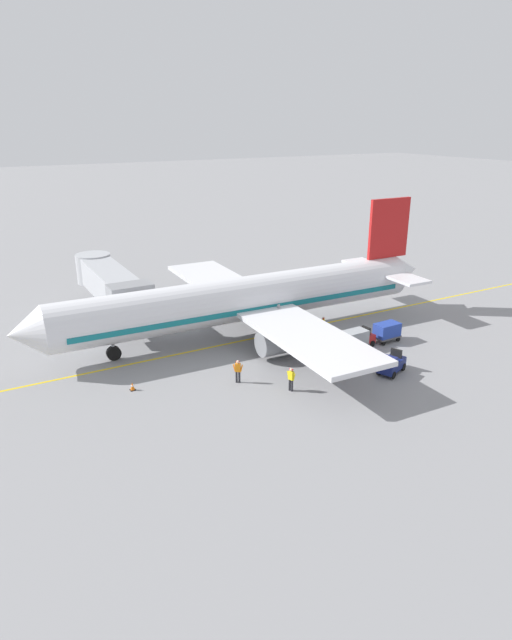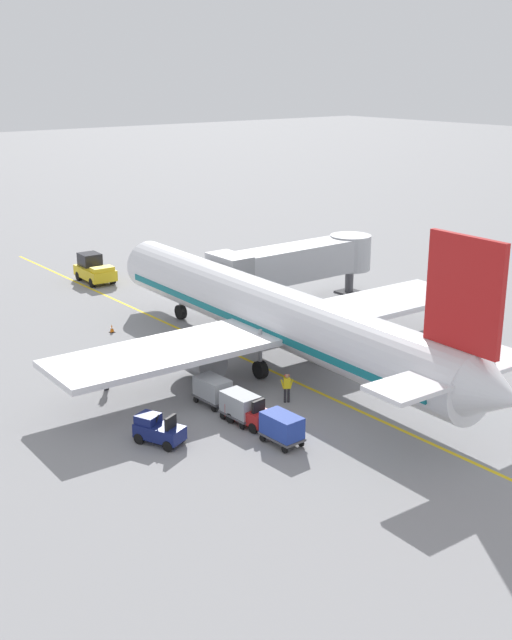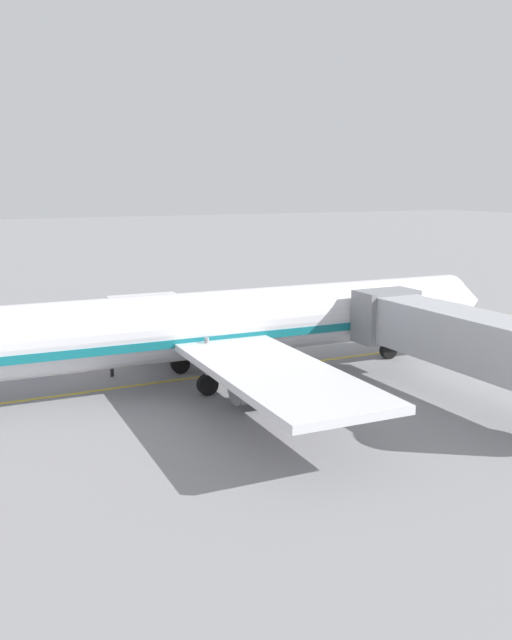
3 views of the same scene
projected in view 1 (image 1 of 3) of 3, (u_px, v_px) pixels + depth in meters
name	position (u px, v px, depth m)	size (l,w,h in m)	color
ground_plane	(263.00, 336.00, 46.77)	(400.00, 400.00, 0.00)	gray
gate_lead_in_line	(263.00, 336.00, 46.77)	(0.24, 80.00, 0.01)	gold
parked_airliner	(247.00, 299.00, 46.09)	(30.15, 37.29, 10.63)	silver
jet_bridge	(110.00, 283.00, 49.67)	(14.94, 3.50, 4.98)	#A8AAAF
baggage_tug_lead	(391.00, 364.00, 39.77)	(2.09, 2.77, 1.62)	navy
baggage_tug_trailing	(359.00, 339.00, 44.23)	(1.54, 2.62, 1.62)	#B21E1E
baggage_cart_front	(326.00, 344.00, 42.66)	(1.39, 2.93, 1.58)	#4C4C51
baggage_cart_second_in_train	(354.00, 338.00, 43.81)	(1.39, 2.93, 1.58)	#4C4C51
baggage_cart_third_in_train	(387.00, 331.00, 45.41)	(1.39, 2.93, 1.58)	#4C4C51
ground_crew_wing_walker	(291.00, 378.00, 37.08)	(0.71, 0.35, 1.69)	#232328
ground_crew_loader	(238.00, 370.00, 38.25)	(0.50, 0.63, 1.69)	#232328
ground_crew_marshaller	(323.00, 325.00, 46.55)	(0.66, 0.46, 1.69)	#232328
safety_cone_nose_left	(132.00, 386.00, 37.38)	(0.36, 0.36, 0.59)	black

